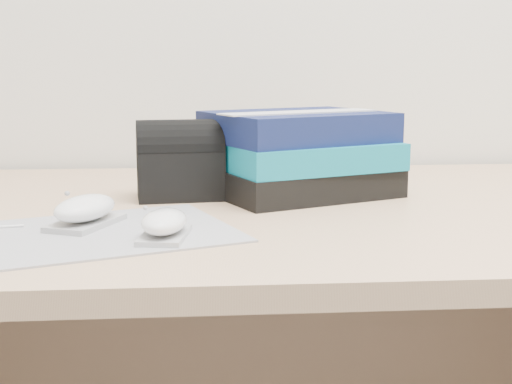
{
  "coord_description": "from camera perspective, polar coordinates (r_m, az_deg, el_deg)",
  "views": [
    {
      "loc": [
        -0.12,
        0.52,
        0.94
      ],
      "look_at": [
        -0.05,
        1.46,
        0.77
      ],
      "focal_mm": 50.0,
      "sensor_mm": 36.0,
      "label": 1
    }
  ],
  "objects": [
    {
      "name": "mousepad",
      "position": [
        0.92,
        -12.17,
        -3.2
      ],
      "size": [
        0.38,
        0.34,
        0.0
      ],
      "primitive_type": "cube",
      "rotation": [
        0.0,
        0.0,
        0.36
      ],
      "color": "gray",
      "rests_on": "desk"
    },
    {
      "name": "mouse_rear",
      "position": [
        0.95,
        -13.51,
        -1.46
      ],
      "size": [
        0.1,
        0.13,
        0.05
      ],
      "color": "#A4A4A7",
      "rests_on": "mousepad"
    },
    {
      "name": "desk",
      "position": [
        1.21,
        1.63,
        -11.32
      ],
      "size": [
        1.6,
        0.8,
        0.73
      ],
      "color": "tan",
      "rests_on": "ground"
    },
    {
      "name": "mouse_front",
      "position": [
        0.87,
        -7.34,
        -2.55
      ],
      "size": [
        0.07,
        0.1,
        0.04
      ],
      "color": "#AEAEB1",
      "rests_on": "mousepad"
    },
    {
      "name": "book_stack",
      "position": [
        1.16,
        3.52,
        3.07
      ],
      "size": [
        0.34,
        0.31,
        0.14
      ],
      "color": "black",
      "rests_on": "desk"
    },
    {
      "name": "pouch",
      "position": [
        1.13,
        -6.12,
        2.53
      ],
      "size": [
        0.14,
        0.11,
        0.12
      ],
      "color": "black",
      "rests_on": "desk"
    }
  ]
}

